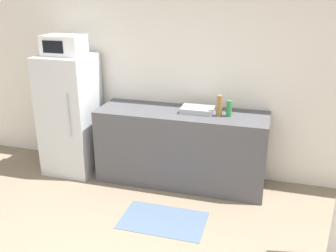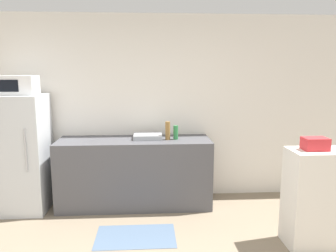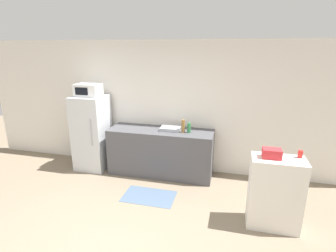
% 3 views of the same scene
% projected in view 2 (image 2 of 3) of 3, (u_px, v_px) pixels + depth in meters
% --- Properties ---
extents(wall_back, '(8.00, 0.06, 2.60)m').
position_uv_depth(wall_back, '(130.00, 108.00, 4.66)').
color(wall_back, white).
rests_on(wall_back, ground_plane).
extents(refrigerator, '(0.64, 0.65, 1.53)m').
position_uv_depth(refrigerator, '(22.00, 153.00, 4.26)').
color(refrigerator, silver).
rests_on(refrigerator, ground_plane).
extents(microwave, '(0.48, 0.33, 0.24)m').
position_uv_depth(microwave, '(16.00, 85.00, 4.11)').
color(microwave, white).
rests_on(microwave, refrigerator).
extents(counter, '(2.04, 0.64, 0.92)m').
position_uv_depth(counter, '(135.00, 172.00, 4.45)').
color(counter, '#4C4C51').
rests_on(counter, ground_plane).
extents(sink_basin, '(0.38, 0.28, 0.06)m').
position_uv_depth(sink_basin, '(148.00, 136.00, 4.43)').
color(sink_basin, '#9EA3A8').
rests_on(sink_basin, counter).
extents(bottle_tall, '(0.07, 0.07, 0.24)m').
position_uv_depth(bottle_tall, '(168.00, 131.00, 4.35)').
color(bottle_tall, olive).
rests_on(bottle_tall, counter).
extents(bottle_short, '(0.06, 0.06, 0.19)m').
position_uv_depth(bottle_short, '(176.00, 132.00, 4.38)').
color(bottle_short, '#2D7F42').
rests_on(bottle_short, counter).
extents(shelf_cabinet, '(0.70, 0.39, 1.04)m').
position_uv_depth(shelf_cabinet, '(321.00, 198.00, 3.40)').
color(shelf_cabinet, white).
rests_on(shelf_cabinet, ground_plane).
extents(basket, '(0.24, 0.17, 0.13)m').
position_uv_depth(basket, '(315.00, 144.00, 3.30)').
color(basket, red).
rests_on(basket, shelf_cabinet).
extents(kitchen_rug, '(0.89, 0.55, 0.01)m').
position_uv_depth(kitchen_rug, '(136.00, 236.00, 3.65)').
color(kitchen_rug, slate).
rests_on(kitchen_rug, ground_plane).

